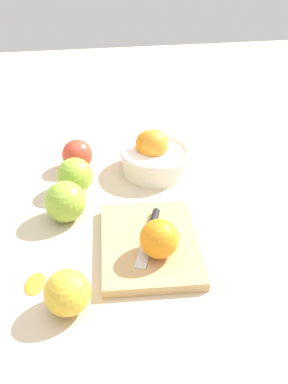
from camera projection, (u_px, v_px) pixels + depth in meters
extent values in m
plane|color=beige|center=(120.00, 216.00, 0.84)|extent=(2.40, 2.40, 0.00)
cylinder|color=white|center=(156.00, 161.00, 0.97)|extent=(0.16, 0.16, 0.05)
torus|color=white|center=(156.00, 152.00, 0.95)|extent=(0.17, 0.17, 0.02)
sphere|color=orange|center=(149.00, 144.00, 0.96)|extent=(0.06, 0.06, 0.06)
sphere|color=orange|center=(154.00, 144.00, 0.95)|extent=(0.07, 0.07, 0.07)
cube|color=tan|center=(150.00, 244.00, 0.76)|extent=(0.24, 0.19, 0.02)
sphere|color=orange|center=(159.00, 239.00, 0.70)|extent=(0.07, 0.07, 0.07)
cube|color=silver|center=(146.00, 247.00, 0.74)|extent=(0.11, 0.06, 0.00)
cylinder|color=black|center=(154.00, 218.00, 0.79)|extent=(0.05, 0.03, 0.01)
sphere|color=#8EB738|center=(65.00, 202.00, 0.81)|extent=(0.08, 0.08, 0.08)
sphere|color=gold|center=(67.00, 293.00, 0.63)|extent=(0.07, 0.07, 0.07)
sphere|color=#D6422D|center=(77.00, 155.00, 0.97)|extent=(0.07, 0.07, 0.07)
sphere|color=#8EB738|center=(75.00, 176.00, 0.89)|extent=(0.08, 0.08, 0.08)
ellipsoid|color=orange|center=(35.00, 282.00, 0.69)|extent=(0.06, 0.04, 0.01)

